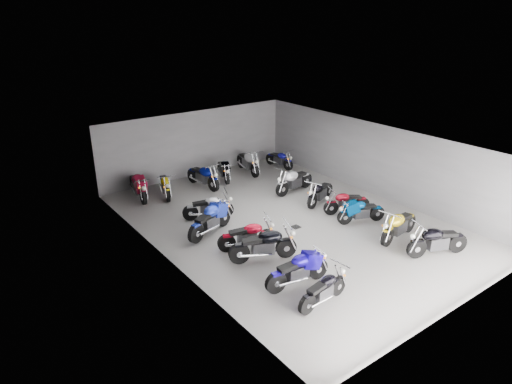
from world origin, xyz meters
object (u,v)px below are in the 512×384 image
motorcycle_right_d (346,202)px  motorcycle_right_e (320,192)px  motorcycle_right_a (437,241)px  motorcycle_back_d (224,170)px  motorcycle_left_d (248,236)px  motorcycle_left_e (211,219)px  motorcycle_back_a (138,186)px  motorcycle_left_f (209,207)px  motorcycle_back_b (165,185)px  motorcycle_back_c (203,176)px  motorcycle_left_c (264,245)px  motorcycle_right_f (294,181)px  motorcycle_back_f (280,159)px  motorcycle_left_a (324,290)px  motorcycle_right_b (399,225)px  drain_grate (296,227)px  motorcycle_left_b (298,270)px  motorcycle_back_e (248,162)px  motorcycle_right_c (361,211)px

motorcycle_right_d → motorcycle_right_e: (-0.14, 1.36, 0.02)m
motorcycle_right_a → motorcycle_back_d: bearing=31.4°
motorcycle_left_d → motorcycle_back_d: 7.06m
motorcycle_left_e → motorcycle_back_a: 4.89m
motorcycle_left_f → motorcycle_back_b: 3.21m
motorcycle_left_e → motorcycle_back_c: bearing=132.4°
motorcycle_left_d → motorcycle_left_c: bearing=18.6°
motorcycle_right_f → motorcycle_back_f: 3.52m
motorcycle_back_a → motorcycle_back_f: size_ratio=1.26×
motorcycle_right_d → motorcycle_right_f: size_ratio=0.83×
motorcycle_left_a → motorcycle_right_b: size_ratio=0.85×
drain_grate → motorcycle_left_d: bearing=-173.8°
motorcycle_left_a → motorcycle_back_d: 10.71m
motorcycle_left_d → motorcycle_left_b: bearing=18.0°
motorcycle_right_e → motorcycle_back_b: size_ratio=0.98×
motorcycle_right_f → motorcycle_left_b: bearing=132.7°
motorcycle_left_d → motorcycle_right_f: (4.75, 3.05, 0.05)m
motorcycle_right_a → motorcycle_back_c: (-3.02, 10.18, 0.00)m
motorcycle_left_b → drain_grate: bearing=146.0°
motorcycle_left_d → motorcycle_right_f: motorcycle_right_f is taller
drain_grate → motorcycle_back_f: (4.00, 5.87, 0.45)m
motorcycle_left_b → motorcycle_left_d: bearing=-175.9°
motorcycle_back_c → drain_grate: bearing=89.7°
motorcycle_left_a → motorcycle_right_d: 6.42m
motorcycle_left_c → motorcycle_back_d: motorcycle_left_c is taller
motorcycle_left_e → motorcycle_back_d: 5.79m
motorcycle_back_d → motorcycle_back_b: bearing=23.6°
motorcycle_left_e → motorcycle_back_b: bearing=155.5°
motorcycle_right_e → motorcycle_back_d: 5.21m
motorcycle_back_b → motorcycle_right_d: bearing=147.5°
motorcycle_left_e → motorcycle_right_d: size_ratio=1.19×
motorcycle_left_b → motorcycle_left_e: 4.49m
motorcycle_right_e → motorcycle_left_d: bearing=87.7°
motorcycle_left_c → motorcycle_right_d: (4.97, 0.99, -0.08)m
motorcycle_left_f → motorcycle_right_b: size_ratio=0.85×
motorcycle_right_a → motorcycle_left_f: bearing=55.3°
motorcycle_back_f → motorcycle_right_b: bearing=73.8°
motorcycle_left_a → motorcycle_back_b: (0.05, 9.97, 0.05)m
motorcycle_left_e → motorcycle_back_e: motorcycle_back_e is taller
drain_grate → motorcycle_left_a: bearing=-122.3°
drain_grate → motorcycle_right_c: bearing=-27.3°
motorcycle_left_e → motorcycle_right_c: motorcycle_left_e is taller
motorcycle_back_b → motorcycle_back_f: (6.56, 0.03, -0.05)m
motorcycle_left_d → motorcycle_right_d: 4.94m
drain_grate → motorcycle_left_a: motorcycle_left_a is taller
motorcycle_back_a → motorcycle_back_c: bearing=178.4°
motorcycle_right_a → motorcycle_back_e: 10.59m
motorcycle_left_c → motorcycle_back_d: size_ratio=1.10×
motorcycle_right_d → motorcycle_back_a: (-6.11, 6.54, 0.10)m
motorcycle_right_f → motorcycle_back_d: motorcycle_right_f is taller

